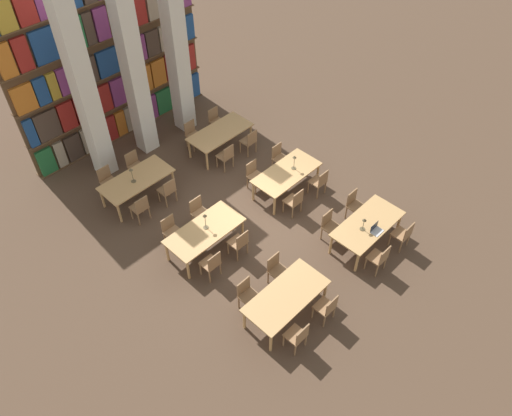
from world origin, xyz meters
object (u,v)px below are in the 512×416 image
object	(u,v)px
pillar_left	(82,85)
chair_12	(294,201)
desk_lamp_2	(294,160)
chair_8	(212,264)
chair_22	(249,141)
reading_table_2	(205,232)
chair_15	(279,157)
chair_20	(226,156)
chair_11	(199,212)
chair_14	(319,182)
reading_table_0	(286,297)
chair_7	(354,204)
chair_10	(239,242)
chair_2	(327,307)
reading_table_3	(287,174)
pillar_right	(176,43)
chair_17	(108,180)
reading_table_5	(220,133)
chair_5	(330,225)
desk_lamp_0	(364,222)
laptop	(376,230)
chair_1	(247,294)
reading_table_4	(137,181)
desk_lamp_1	(205,219)
chair_23	(216,120)
chair_6	(403,234)
chair_19	(135,165)
reading_table_1	(368,225)
chair_13	(254,174)
desk_lamp_3	(132,173)
chair_0	(298,336)
chair_3	(277,269)
chair_16	(140,207)
chair_18	(168,190)
pillar_center	(132,63)

from	to	relation	value
pillar_left	chair_12	bearing A→B (deg)	-63.68
desk_lamp_2	chair_8	bearing A→B (deg)	-169.45
chair_22	reading_table_2	bearing A→B (deg)	-151.43
chair_15	chair_20	world-z (taller)	same
chair_11	chair_14	xyz separation A→B (m)	(3.18, -1.57, 0.00)
reading_table_0	chair_8	xyz separation A→B (m)	(-0.46, 2.03, -0.17)
chair_11	chair_7	bearing A→B (deg)	137.96
chair_7	chair_10	world-z (taller)	same
chair_2	reading_table_3	bearing A→B (deg)	53.93
pillar_right	chair_11	world-z (taller)	pillar_right
desk_lamp_2	chair_11	bearing A→B (deg)	163.87
chair_15	chair_17	xyz separation A→B (m)	(-4.20, 2.83, 0.00)
reading_table_0	reading_table_5	world-z (taller)	same
chair_12	chair_15	world-z (taller)	same
chair_5	desk_lamp_0	world-z (taller)	desk_lamp_0
chair_10	chair_5	bearing A→B (deg)	-31.83
laptop	pillar_left	bearing A→B (deg)	111.86
chair_1	chair_22	bearing A→B (deg)	-135.71
pillar_right	chair_12	xyz separation A→B (m)	(-0.53, -5.32, -2.51)
chair_2	reading_table_4	size ratio (longest dim) A/B	0.44
desk_lamp_1	chair_23	size ratio (longest dim) A/B	0.56
chair_6	laptop	size ratio (longest dim) A/B	2.79
chair_6	chair_19	world-z (taller)	same
chair_11	desk_lamp_2	size ratio (longest dim) A/B	1.90
reading_table_3	chair_15	distance (m)	0.97
chair_12	chair_15	bearing A→B (deg)	55.11
reading_table_3	chair_7	bearing A→B (deg)	-75.90
reading_table_1	chair_13	distance (m)	3.63
desk_lamp_3	chair_0	bearing A→B (deg)	-92.90
reading_table_4	chair_2	bearing A→B (deg)	-84.91
chair_13	reading_table_4	xyz separation A→B (m)	(-2.63, 2.06, 0.17)
chair_12	desk_lamp_2	size ratio (longest dim) A/B	1.90
chair_5	chair_13	bearing A→B (deg)	-90.66
chair_20	chair_14	bearing A→B (deg)	-68.57
chair_3	desk_lamp_1	xyz separation A→B (m)	(-0.42, 2.06, 0.57)
chair_8	chair_19	world-z (taller)	same
chair_16	chair_18	world-z (taller)	same
pillar_right	reading_table_0	xyz separation A→B (m)	(-3.12, -7.33, -2.35)
chair_13	chair_20	size ratio (longest dim) A/B	1.00
chair_8	pillar_center	bearing A→B (deg)	69.32
chair_14	reading_table_0	bearing A→B (deg)	-151.31
chair_16	chair_20	distance (m)	3.12
pillar_left	chair_2	world-z (taller)	pillar_left
chair_6	reading_table_0	bearing A→B (deg)	167.47
reading_table_1	chair_15	world-z (taller)	chair_15
laptop	chair_16	bearing A→B (deg)	124.52
pillar_center	chair_1	bearing A→B (deg)	-107.11
chair_11	chair_3	bearing A→B (deg)	90.83
chair_3	chair_13	bearing A→B (deg)	-126.55
chair_18	chair_13	bearing A→B (deg)	-30.63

